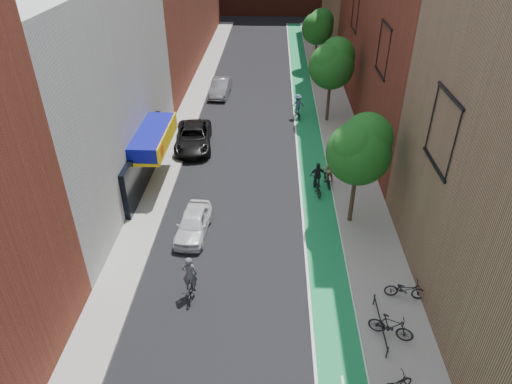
# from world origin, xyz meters

# --- Properties ---
(ground) EXTENTS (160.00, 160.00, 0.00)m
(ground) POSITION_xyz_m (0.00, 0.00, 0.00)
(ground) COLOR black
(ground) RESTS_ON ground
(bike_lane) EXTENTS (2.00, 68.00, 0.01)m
(bike_lane) POSITION_xyz_m (4.00, 26.00, 0.01)
(bike_lane) COLOR #167C44
(bike_lane) RESTS_ON ground
(sidewalk_left) EXTENTS (2.00, 68.00, 0.15)m
(sidewalk_left) POSITION_xyz_m (-6.00, 26.00, 0.07)
(sidewalk_left) COLOR gray
(sidewalk_left) RESTS_ON ground
(sidewalk_right) EXTENTS (3.00, 68.00, 0.15)m
(sidewalk_right) POSITION_xyz_m (6.50, 26.00, 0.07)
(sidewalk_right) COLOR gray
(sidewalk_right) RESTS_ON ground
(building_left_white) EXTENTS (8.00, 20.00, 12.00)m
(building_left_white) POSITION_xyz_m (-11.00, 14.00, 6.00)
(building_left_white) COLOR silver
(building_left_white) RESTS_ON ground
(tree_near) EXTENTS (3.40, 3.36, 6.42)m
(tree_near) POSITION_xyz_m (5.65, 10.02, 4.66)
(tree_near) COLOR #332619
(tree_near) RESTS_ON ground
(tree_mid) EXTENTS (3.55, 3.53, 6.74)m
(tree_mid) POSITION_xyz_m (5.65, 24.02, 4.89)
(tree_mid) COLOR #332619
(tree_mid) RESTS_ON ground
(tree_far) EXTENTS (3.30, 3.25, 6.21)m
(tree_far) POSITION_xyz_m (5.65, 38.02, 4.50)
(tree_far) COLOR #332619
(tree_far) RESTS_ON ground
(parked_car_white) EXTENTS (1.78, 3.98, 1.33)m
(parked_car_white) POSITION_xyz_m (-3.00, 8.64, 0.66)
(parked_car_white) COLOR silver
(parked_car_white) RESTS_ON ground
(parked_car_black) EXTENTS (3.10, 5.75, 1.53)m
(parked_car_black) POSITION_xyz_m (-4.60, 19.02, 0.77)
(parked_car_black) COLOR black
(parked_car_black) RESTS_ON ground
(parked_car_silver) EXTENTS (1.85, 4.60, 1.49)m
(parked_car_silver) POSITION_xyz_m (-3.75, 29.79, 0.74)
(parked_car_silver) COLOR gray
(parked_car_silver) RESTS_ON ground
(cyclist_lead) EXTENTS (0.69, 1.61, 2.20)m
(cyclist_lead) POSITION_xyz_m (-2.40, 3.97, 0.79)
(cyclist_lead) COLOR black
(cyclist_lead) RESTS_ON ground
(cyclist_lane_near) EXTENTS (0.89, 1.70, 2.01)m
(cyclist_lane_near) POSITION_xyz_m (4.70, 13.98, 0.85)
(cyclist_lane_near) COLOR black
(cyclist_lane_near) RESTS_ON ground
(cyclist_lane_mid) EXTENTS (1.02, 1.92, 2.02)m
(cyclist_lane_mid) POSITION_xyz_m (3.98, 13.07, 0.74)
(cyclist_lane_mid) COLOR black
(cyclist_lane_mid) RESTS_ON ground
(cyclist_lane_far) EXTENTS (1.22, 1.74, 2.04)m
(cyclist_lane_far) POSITION_xyz_m (3.20, 24.67, 0.91)
(cyclist_lane_far) COLOR black
(cyclist_lane_far) RESTS_ON ground
(parked_bike_mid) EXTENTS (1.90, 1.21, 1.11)m
(parked_bike_mid) POSITION_xyz_m (6.14, 1.87, 0.70)
(parked_bike_mid) COLOR black
(parked_bike_mid) RESTS_ON sidewalk_right
(parked_bike_far) EXTENTS (1.86, 0.84, 0.95)m
(parked_bike_far) POSITION_xyz_m (7.25, 4.12, 0.62)
(parked_bike_far) COLOR black
(parked_bike_far) RESTS_ON sidewalk_right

